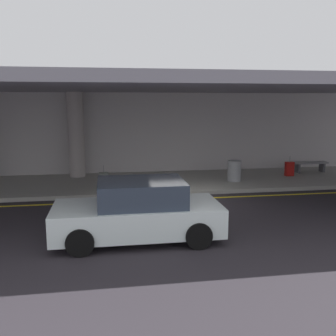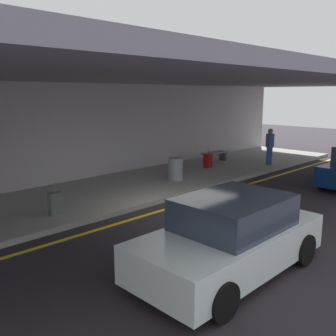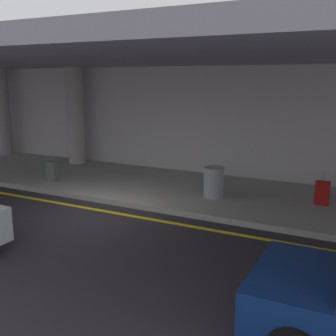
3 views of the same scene
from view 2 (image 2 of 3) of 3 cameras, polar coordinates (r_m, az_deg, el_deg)
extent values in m
plane|color=#2A262C|center=(10.96, 1.64, -6.78)|extent=(60.00, 60.00, 0.00)
cube|color=#999890|center=(13.18, -8.19, -3.44)|extent=(26.00, 4.20, 0.15)
cube|color=yellow|center=(11.28, -0.13, -6.23)|extent=(26.00, 0.14, 0.01)
cube|color=gray|center=(12.37, -7.28, 13.75)|extent=(28.00, 13.20, 0.30)
cube|color=#B6B1B1|center=(14.70, -13.67, 5.12)|extent=(26.00, 0.30, 3.80)
cube|color=white|center=(7.37, 9.40, -11.62)|extent=(4.10, 1.80, 0.70)
cube|color=#2D3847|center=(7.22, 10.03, -6.62)|extent=(2.10, 1.60, 0.60)
cylinder|color=black|center=(8.94, 10.02, -9.05)|extent=(0.64, 0.22, 0.64)
cylinder|color=black|center=(8.16, 20.01, -11.61)|extent=(0.64, 0.22, 0.64)
cylinder|color=black|center=(7.06, -3.17, -14.59)|extent=(0.64, 0.22, 0.64)
cylinder|color=black|center=(6.05, 8.28, -19.46)|extent=(0.64, 0.22, 0.64)
cylinder|color=black|center=(14.70, 22.58, -1.69)|extent=(0.64, 0.22, 0.64)
cylinder|color=#334F98|center=(17.85, 15.02, 1.75)|extent=(0.16, 0.16, 0.82)
cylinder|color=#33519D|center=(18.03, 15.37, 1.82)|extent=(0.16, 0.16, 0.82)
cylinder|color=#425591|center=(17.84, 15.31, 4.07)|extent=(0.38, 0.38, 0.62)
sphere|color=#8C6647|center=(17.79, 15.38, 5.44)|extent=(0.24, 0.24, 0.24)
cube|color=#555B57|center=(10.65, -16.81, -5.23)|extent=(0.36, 0.22, 0.62)
cylinder|color=slate|center=(10.54, -16.94, -2.88)|extent=(0.02, 0.02, 0.28)
cube|color=#99110E|center=(16.73, 6.13, 1.10)|extent=(0.36, 0.22, 0.62)
cylinder|color=slate|center=(16.65, 6.17, 2.63)|extent=(0.02, 0.02, 0.28)
cube|color=slate|center=(18.16, 7.20, 2.33)|extent=(1.60, 0.50, 0.06)
cube|color=#4C4C51|center=(17.72, 5.94, 1.35)|extent=(0.10, 0.40, 0.42)
cube|color=#4C4C51|center=(18.69, 8.35, 1.81)|extent=(0.10, 0.40, 0.42)
cylinder|color=gray|center=(14.23, 1.16, -0.16)|extent=(0.56, 0.56, 0.85)
camera|label=1|loc=(7.11, 92.20, -0.44)|focal=40.89mm
camera|label=3|loc=(13.95, 48.57, 7.53)|focal=43.91mm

